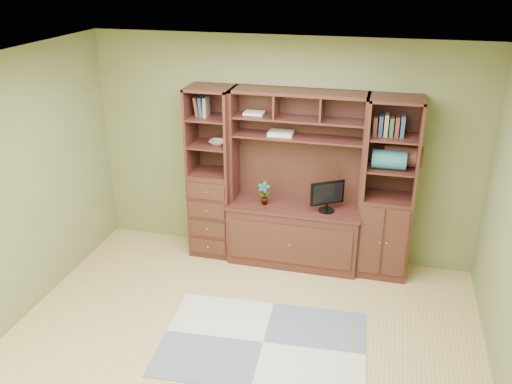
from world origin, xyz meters
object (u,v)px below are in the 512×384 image
(left_tower, at_px, (212,173))
(monitor, at_px, (328,191))
(center_hutch, at_px, (295,183))
(right_tower, at_px, (388,190))

(left_tower, bearing_deg, monitor, -3.13)
(left_tower, height_order, monitor, left_tower)
(center_hutch, relative_size, right_tower, 1.00)
(right_tower, height_order, monitor, right_tower)
(left_tower, relative_size, right_tower, 1.00)
(center_hutch, relative_size, left_tower, 1.00)
(center_hutch, xyz_separation_m, left_tower, (-1.00, 0.04, 0.00))
(right_tower, bearing_deg, center_hutch, -177.77)
(center_hutch, distance_m, monitor, 0.38)
(center_hutch, xyz_separation_m, right_tower, (1.02, 0.04, 0.00))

